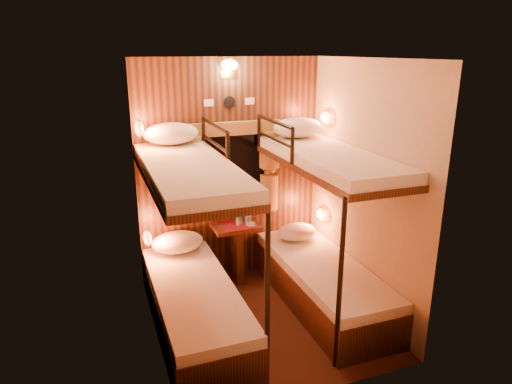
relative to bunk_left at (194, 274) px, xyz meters
name	(u,v)px	position (x,y,z in m)	size (l,w,h in m)	color
floor	(264,319)	(0.65, -0.07, -0.56)	(2.10, 2.10, 0.00)	#33170E
ceiling	(266,58)	(0.65, -0.07, 1.84)	(2.10, 2.10, 0.00)	silver
wall_back	(230,172)	(0.65, 0.98, 0.64)	(2.40, 2.40, 0.00)	#C6B293
wall_front	(321,247)	(0.65, -1.12, 0.64)	(2.40, 2.40, 0.00)	#C6B293
wall_left	(149,214)	(-0.35, -0.07, 0.64)	(2.40, 2.40, 0.00)	#C6B293
wall_right	(363,189)	(1.65, -0.07, 0.64)	(2.40, 2.40, 0.00)	#C6B293
back_panel	(230,172)	(0.65, 0.97, 0.64)	(2.00, 0.03, 2.40)	black
bunk_left	(194,274)	(0.00, 0.00, 0.00)	(0.72, 1.90, 1.82)	black
bunk_right	(323,253)	(1.30, 0.00, 0.00)	(0.72, 1.90, 1.82)	black
window	(231,174)	(0.65, 0.94, 0.62)	(1.00, 0.12, 0.79)	black
curtains	(232,168)	(0.65, 0.90, 0.71)	(1.10, 0.22, 1.00)	olive
back_fixtures	(229,72)	(0.65, 0.93, 1.69)	(0.54, 0.09, 0.48)	black
reading_lamps	(240,176)	(0.65, 0.63, 0.68)	(2.00, 0.20, 1.25)	#EB5923
table	(236,245)	(0.65, 0.78, -0.14)	(0.50, 0.34, 0.66)	#581914
bottle_left	(239,216)	(0.68, 0.78, 0.20)	(0.07, 0.07, 0.24)	#99BFE5
bottle_right	(248,218)	(0.77, 0.73, 0.18)	(0.06, 0.06, 0.21)	#99BFE5
sachet_a	(251,225)	(0.79, 0.71, 0.09)	(0.08, 0.06, 0.01)	silver
sachet_b	(251,223)	(0.82, 0.78, 0.09)	(0.07, 0.05, 0.01)	silver
pillow_lower_left	(177,242)	(0.00, 0.75, 0.00)	(0.54, 0.38, 0.21)	silver
pillow_lower_right	(297,232)	(1.30, 0.62, -0.01)	(0.45, 0.32, 0.17)	silver
pillow_upper_left	(171,134)	(0.00, 0.77, 1.13)	(0.53, 0.38, 0.21)	silver
pillow_upper_right	(297,127)	(1.30, 0.67, 1.13)	(0.53, 0.38, 0.21)	silver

